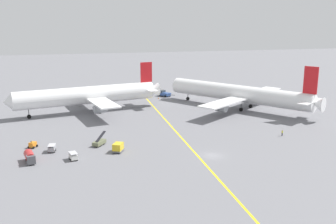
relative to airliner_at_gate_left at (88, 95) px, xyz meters
The scene contains 13 objects.
ground_plane 57.70m from the airliner_at_gate_left, 64.14° to the right, with size 600.00×600.00×0.00m, color slate.
taxiway_stripe 47.43m from the airliner_at_gate_left, 62.27° to the right, with size 0.50×120.00×0.01m, color yellow.
airliner_at_gate_left is the anchor object (origin of this frame).
airliner_being_pushed 52.66m from the airliner_at_gate_left, ahead, with size 42.80×52.64×16.93m.
pushback_tug 38.89m from the airliner_at_gate_left, 33.43° to the left, with size 5.86×7.99×2.77m.
gse_baggage_cart_trailing 40.94m from the airliner_at_gate_left, 106.02° to the right, with size 1.96×2.93×1.71m.
gse_belt_loader_portside 37.47m from the airliner_at_gate_left, 89.65° to the right, with size 3.89×4.72×3.02m.
gse_gpu_cart_small 38.45m from the airliner_at_gate_left, 114.59° to the right, with size 2.44×2.62×1.90m.
gse_fuel_bowser_stubby 48.11m from the airliner_at_gate_left, 109.12° to the right, with size 2.90×5.19×2.40m.
gse_baggage_cart_near_cluster 46.80m from the airliner_at_gate_left, 97.92° to the right, with size 2.16×3.02×1.71m.
gse_container_dolly_flat 43.77m from the airliner_at_gate_left, 84.59° to the right, with size 3.43×3.85×2.15m.
ground_crew_ramp_agent_by_cones 64.83m from the airliner_at_gate_left, 40.55° to the right, with size 0.46×0.37×1.65m.
traffic_cone_nose_left 33.73m from the airliner_at_gate_left, 30.09° to the left, with size 0.44×0.44×0.60m.
Camera 1 is at (-32.07, -78.37, 30.47)m, focal length 40.77 mm.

